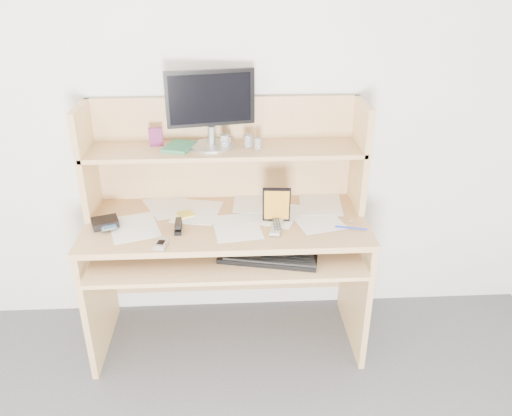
{
  "coord_description": "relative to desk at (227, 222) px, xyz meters",
  "views": [
    {
      "loc": [
        0.03,
        -0.74,
        1.9
      ],
      "look_at": [
        0.15,
        1.43,
        0.84
      ],
      "focal_mm": 35.0,
      "sensor_mm": 36.0,
      "label": 1
    }
  ],
  "objects": [
    {
      "name": "shelf_book",
      "position": [
        -0.22,
        0.07,
        0.4
      ],
      "size": [
        0.17,
        0.2,
        0.02
      ],
      "primitive_type": "cube",
      "rotation": [
        0.0,
        0.0,
        -0.32
      ],
      "color": "#338056",
      "rests_on": "desk"
    },
    {
      "name": "monitor",
      "position": [
        -0.06,
        0.1,
        0.59
      ],
      "size": [
        0.43,
        0.22,
        0.37
      ],
      "rotation": [
        0.0,
        0.0,
        0.2
      ],
      "color": "#B4B5BA",
      "rests_on": "desk"
    },
    {
      "name": "chip_stack_a",
      "position": [
        0.12,
        0.07,
        0.42
      ],
      "size": [
        0.05,
        0.05,
        0.06
      ],
      "primitive_type": "cylinder",
      "rotation": [
        0.0,
        0.0,
        0.04
      ],
      "color": "black",
      "rests_on": "desk"
    },
    {
      "name": "stapler",
      "position": [
        -0.23,
        -0.17,
        0.08
      ],
      "size": [
        0.04,
        0.12,
        0.04
      ],
      "primitive_type": "cube",
      "rotation": [
        0.0,
        0.0,
        0.03
      ],
      "color": "black",
      "rests_on": "paper_clutter"
    },
    {
      "name": "digital_camera",
      "position": [
        0.25,
        -0.07,
        0.09
      ],
      "size": [
        0.1,
        0.06,
        0.06
      ],
      "primitive_type": "cube",
      "rotation": [
        0.0,
        0.0,
        0.27
      ],
      "color": "#B0B0B3",
      "rests_on": "paper_clutter"
    },
    {
      "name": "flip_phone",
      "position": [
        -0.29,
        -0.32,
        0.07
      ],
      "size": [
        0.07,
        0.1,
        0.02
      ],
      "primitive_type": "cube",
      "rotation": [
        0.0,
        0.0,
        -0.18
      ],
      "color": "#B9B9BC",
      "rests_on": "paper_clutter"
    },
    {
      "name": "wallet",
      "position": [
        -0.59,
        -0.11,
        0.08
      ],
      "size": [
        0.15,
        0.14,
        0.03
      ],
      "primitive_type": "cube",
      "rotation": [
        0.0,
        0.0,
        0.35
      ],
      "color": "black",
      "rests_on": "paper_clutter"
    },
    {
      "name": "card_box",
      "position": [
        -0.34,
        0.11,
        0.43
      ],
      "size": [
        0.07,
        0.03,
        0.09
      ],
      "primitive_type": "cube",
      "rotation": [
        0.0,
        0.0,
        0.08
      ],
      "color": "maroon",
      "rests_on": "desk"
    },
    {
      "name": "back_wall",
      "position": [
        0.0,
        0.24,
        0.56
      ],
      "size": [
        3.6,
        0.04,
        2.5
      ],
      "primitive_type": "cube",
      "color": "white",
      "rests_on": "floor"
    },
    {
      "name": "game_case",
      "position": [
        0.25,
        -0.13,
        0.16
      ],
      "size": [
        0.14,
        0.03,
        0.19
      ],
      "primitive_type": "cube",
      "rotation": [
        0.0,
        0.0,
        -0.08
      ],
      "color": "black",
      "rests_on": "paper_clutter"
    },
    {
      "name": "chip_stack_b",
      "position": [
        0.16,
        0.03,
        0.42
      ],
      "size": [
        0.04,
        0.04,
        0.06
      ],
      "primitive_type": "cylinder",
      "rotation": [
        0.0,
        0.0,
        0.06
      ],
      "color": "white",
      "rests_on": "desk"
    },
    {
      "name": "desk",
      "position": [
        0.0,
        0.0,
        0.0
      ],
      "size": [
        1.4,
        0.7,
        1.3
      ],
      "color": "tan",
      "rests_on": "floor"
    },
    {
      "name": "sticky_note_pad",
      "position": [
        -0.21,
        -0.02,
        0.06
      ],
      "size": [
        0.1,
        0.1,
        0.01
      ],
      "primitive_type": "cube",
      "rotation": [
        0.0,
        0.0,
        0.46
      ],
      "color": "yellow",
      "rests_on": "desk"
    },
    {
      "name": "blue_pen",
      "position": [
        0.6,
        -0.21,
        0.07
      ],
      "size": [
        0.15,
        0.05,
        0.01
      ],
      "primitive_type": "cylinder",
      "rotation": [
        1.57,
        0.0,
        1.31
      ],
      "color": "#1729B0",
      "rests_on": "paper_clutter"
    },
    {
      "name": "chip_stack_c",
      "position": [
        0.01,
        0.09,
        0.41
      ],
      "size": [
        0.04,
        0.04,
        0.05
      ],
      "primitive_type": "cylinder",
      "rotation": [
        0.0,
        0.0,
        0.01
      ],
      "color": "black",
      "rests_on": "desk"
    },
    {
      "name": "chip_stack_d",
      "position": [
        0.0,
        0.05,
        0.42
      ],
      "size": [
        0.05,
        0.05,
        0.07
      ],
      "primitive_type": "cylinder",
      "rotation": [
        0.0,
        0.0,
        0.32
      ],
      "color": "white",
      "rests_on": "desk"
    },
    {
      "name": "tv_remote",
      "position": [
        0.24,
        -0.19,
        0.07
      ],
      "size": [
        0.08,
        0.18,
        0.02
      ],
      "primitive_type": "cube",
      "rotation": [
        0.0,
        0.0,
        -0.22
      ],
      "color": "gray",
      "rests_on": "paper_clutter"
    },
    {
      "name": "paper_clutter",
      "position": [
        0.0,
        -0.08,
        0.06
      ],
      "size": [
        1.32,
        0.54,
        0.01
      ],
      "primitive_type": "cube",
      "color": "white",
      "rests_on": "desk"
    },
    {
      "name": "keyboard",
      "position": [
        0.19,
        -0.3,
        -0.03
      ],
      "size": [
        0.49,
        0.26,
        0.03
      ],
      "rotation": [
        0.0,
        0.0,
        -0.22
      ],
      "color": "black",
      "rests_on": "desk"
    }
  ]
}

